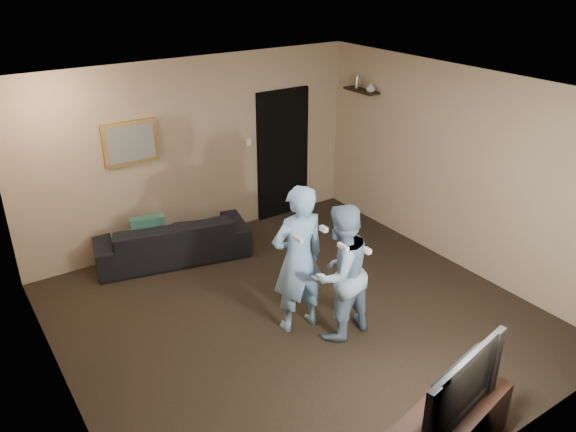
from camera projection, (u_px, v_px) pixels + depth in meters
ground at (297, 317)px, 6.49m from camera, size 5.00×5.00×0.00m
ceiling at (298, 93)px, 5.39m from camera, size 5.00×5.00×0.04m
wall_back at (195, 152)px, 7.82m from camera, size 5.00×0.04×2.60m
wall_front at (494, 336)px, 4.06m from camera, size 5.00×0.04×2.60m
wall_left at (51, 286)px, 4.68m from camera, size 0.04×5.00×2.60m
wall_right at (457, 169)px, 7.20m from camera, size 0.04×5.00×2.60m
sofa at (172, 238)px, 7.63m from camera, size 2.16×1.23×0.59m
throw_pillow at (148, 232)px, 7.39m from camera, size 0.46×0.24×0.44m
painting_frame at (130, 143)px, 7.21m from camera, size 0.72×0.05×0.57m
painting_canvas at (131, 143)px, 7.19m from camera, size 0.62×0.01×0.47m
doorway at (283, 154)px, 8.65m from camera, size 0.90×0.06×2.00m
light_switch at (249, 142)px, 8.23m from camera, size 0.08×0.02×0.12m
wall_shelf at (361, 91)px, 8.21m from camera, size 0.20×0.60×0.03m
shelf_vase at (371, 87)px, 8.02m from camera, size 0.15×0.15×0.14m
shelf_figurine at (357, 82)px, 8.24m from camera, size 0.06×0.06×0.18m
television at (451, 383)px, 4.32m from camera, size 1.08×0.34×0.62m
wii_player_left at (298, 259)px, 5.98m from camera, size 0.65×0.52×1.70m
wii_player_right at (340, 273)px, 5.89m from camera, size 0.80×0.65×1.54m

